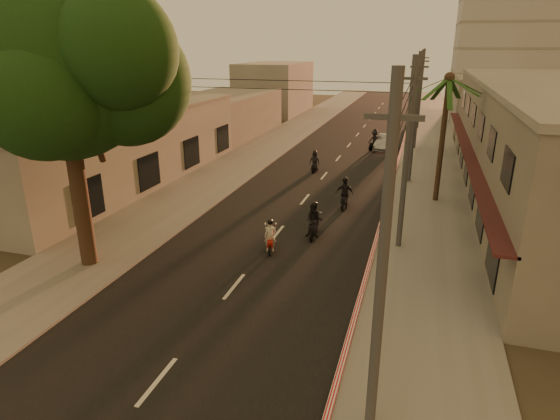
# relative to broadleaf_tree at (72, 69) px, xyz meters

# --- Properties ---
(ground) EXTENTS (160.00, 160.00, 0.00)m
(ground) POSITION_rel_broadleaf_tree_xyz_m (6.61, -2.14, -8.48)
(ground) COLOR #383023
(ground) RESTS_ON ground
(road) EXTENTS (10.00, 140.00, 0.02)m
(road) POSITION_rel_broadleaf_tree_xyz_m (6.61, 17.86, -8.47)
(road) COLOR black
(road) RESTS_ON ground
(sidewalk_right) EXTENTS (5.00, 140.00, 0.12)m
(sidewalk_right) POSITION_rel_broadleaf_tree_xyz_m (14.11, 17.86, -8.42)
(sidewalk_right) COLOR slate
(sidewalk_right) RESTS_ON ground
(sidewalk_left) EXTENTS (5.00, 140.00, 0.12)m
(sidewalk_left) POSITION_rel_broadleaf_tree_xyz_m (-0.89, 17.86, -8.42)
(sidewalk_left) COLOR slate
(sidewalk_left) RESTS_ON ground
(curb_stripe) EXTENTS (0.20, 60.00, 0.20)m
(curb_stripe) POSITION_rel_broadleaf_tree_xyz_m (11.71, 12.86, -8.38)
(curb_stripe) COLOR red
(curb_stripe) RESTS_ON ground
(shophouse_row) EXTENTS (8.80, 34.20, 7.30)m
(shophouse_row) POSITION_rel_broadleaf_tree_xyz_m (20.57, 15.86, -4.83)
(shophouse_row) COLOR gray
(shophouse_row) RESTS_ON ground
(left_building) EXTENTS (8.20, 24.20, 5.20)m
(left_building) POSITION_rel_broadleaf_tree_xyz_m (-7.37, 11.86, -5.88)
(left_building) COLOR gray
(left_building) RESTS_ON ground
(distant_tower) EXTENTS (12.10, 12.10, 28.00)m
(distant_tower) POSITION_rel_broadleaf_tree_xyz_m (22.61, 53.86, 5.52)
(distant_tower) COLOR #B7B5B2
(distant_tower) RESTS_ON ground
(broadleaf_tree) EXTENTS (9.60, 8.70, 12.10)m
(broadleaf_tree) POSITION_rel_broadleaf_tree_xyz_m (0.00, 0.00, 0.00)
(broadleaf_tree) COLOR black
(broadleaf_tree) RESTS_ON ground
(palm_tree) EXTENTS (5.00, 5.00, 8.20)m
(palm_tree) POSITION_rel_broadleaf_tree_xyz_m (14.61, 13.86, -1.33)
(palm_tree) COLOR black
(palm_tree) RESTS_ON ground
(utility_poles) EXTENTS (1.20, 48.26, 9.00)m
(utility_poles) POSITION_rel_broadleaf_tree_xyz_m (12.81, 17.86, -1.94)
(utility_poles) COLOR #38383A
(utility_poles) RESTS_ON ground
(filler_right) EXTENTS (8.00, 14.00, 6.00)m
(filler_right) POSITION_rel_broadleaf_tree_xyz_m (20.61, 42.86, -5.48)
(filler_right) COLOR gray
(filler_right) RESTS_ON ground
(filler_left_near) EXTENTS (8.00, 14.00, 4.40)m
(filler_left_near) POSITION_rel_broadleaf_tree_xyz_m (-7.39, 31.86, -6.28)
(filler_left_near) COLOR gray
(filler_left_near) RESTS_ON ground
(filler_left_far) EXTENTS (8.00, 14.00, 7.00)m
(filler_left_far) POSITION_rel_broadleaf_tree_xyz_m (-7.39, 49.86, -4.98)
(filler_left_far) COLOR gray
(filler_left_far) RESTS_ON ground
(scooter_red) EXTENTS (0.83, 1.62, 1.63)m
(scooter_red) POSITION_rel_broadleaf_tree_xyz_m (6.94, 3.65, -7.75)
(scooter_red) COLOR black
(scooter_red) RESTS_ON ground
(scooter_mid_a) EXTENTS (0.96, 1.97, 1.94)m
(scooter_mid_a) POSITION_rel_broadleaf_tree_xyz_m (8.54, 5.95, -7.60)
(scooter_mid_a) COLOR black
(scooter_mid_a) RESTS_ON ground
(scooter_mid_b) EXTENTS (1.11, 1.97, 1.94)m
(scooter_mid_b) POSITION_rel_broadleaf_tree_xyz_m (9.27, 10.99, -7.61)
(scooter_mid_b) COLOR black
(scooter_mid_b) RESTS_ON ground
(scooter_far_a) EXTENTS (0.85, 1.74, 1.70)m
(scooter_far_a) POSITION_rel_broadleaf_tree_xyz_m (5.61, 18.88, -7.71)
(scooter_far_a) COLOR black
(scooter_far_a) RESTS_ON ground
(scooter_far_b) EXTENTS (1.72, 1.90, 1.99)m
(scooter_far_b) POSITION_rel_broadleaf_tree_xyz_m (9.21, 28.36, -7.56)
(scooter_far_b) COLOR black
(scooter_far_b) RESTS_ON ground
(parked_car) EXTENTS (2.52, 4.61, 1.40)m
(parked_car) POSITION_rel_broadleaf_tree_xyz_m (10.25, 28.79, -7.78)
(parked_car) COLOR gray
(parked_car) RESTS_ON ground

